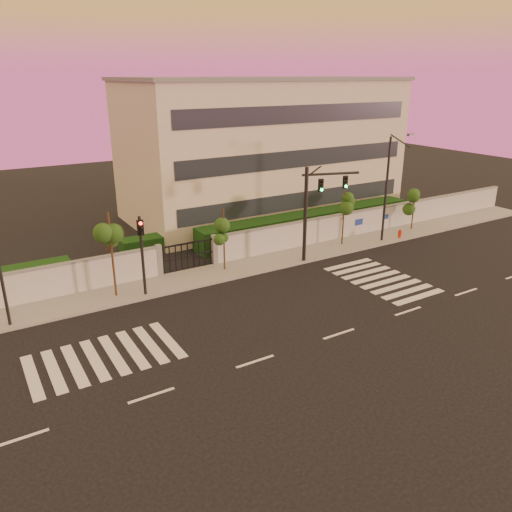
% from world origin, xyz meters
% --- Properties ---
extents(ground, '(120.00, 120.00, 0.00)m').
position_xyz_m(ground, '(0.00, 0.00, 0.00)').
color(ground, black).
rests_on(ground, ground).
extents(sidewalk, '(60.00, 3.00, 0.15)m').
position_xyz_m(sidewalk, '(0.00, 10.50, 0.07)').
color(sidewalk, gray).
rests_on(sidewalk, ground).
extents(perimeter_wall, '(60.00, 0.36, 2.20)m').
position_xyz_m(perimeter_wall, '(0.10, 12.00, 1.07)').
color(perimeter_wall, '#A9ABB0').
rests_on(perimeter_wall, ground).
extents(hedge_row, '(41.00, 4.25, 1.80)m').
position_xyz_m(hedge_row, '(1.17, 14.74, 0.82)').
color(hedge_row, black).
rests_on(hedge_row, ground).
extents(institutional_building, '(24.40, 12.40, 12.25)m').
position_xyz_m(institutional_building, '(9.00, 21.99, 6.16)').
color(institutional_building, beige).
rests_on(institutional_building, ground).
extents(road_markings, '(57.00, 7.62, 0.02)m').
position_xyz_m(road_markings, '(-1.58, 3.76, 0.01)').
color(road_markings, silver).
rests_on(road_markings, ground).
extents(street_tree_c, '(1.57, 1.25, 5.24)m').
position_xyz_m(street_tree_c, '(-8.38, 10.28, 3.85)').
color(street_tree_c, '#382314').
rests_on(street_tree_c, ground).
extents(street_tree_d, '(1.31, 1.04, 4.30)m').
position_xyz_m(street_tree_d, '(-0.94, 10.66, 3.16)').
color(street_tree_d, '#382314').
rests_on(street_tree_d, ground).
extents(street_tree_e, '(1.41, 1.12, 4.32)m').
position_xyz_m(street_tree_e, '(9.29, 10.67, 3.18)').
color(street_tree_e, '#382314').
rests_on(street_tree_e, ground).
extents(street_tree_f, '(1.34, 1.06, 3.35)m').
position_xyz_m(street_tree_f, '(16.95, 10.70, 2.47)').
color(street_tree_f, '#382314').
rests_on(street_tree_f, ground).
extents(traffic_signal_main, '(4.17, 1.44, 6.71)m').
position_xyz_m(traffic_signal_main, '(5.46, 9.27, 4.24)').
color(traffic_signal_main, black).
rests_on(traffic_signal_main, ground).
extents(traffic_signal_secondary, '(0.38, 0.36, 4.94)m').
position_xyz_m(traffic_signal_secondary, '(-6.85, 9.55, 3.13)').
color(traffic_signal_secondary, black).
rests_on(traffic_signal_secondary, ground).
extents(streetlight_east, '(0.51, 2.05, 8.54)m').
position_xyz_m(streetlight_east, '(12.58, 9.58, 4.61)').
color(streetlight_east, black).
rests_on(streetlight_east, ground).
extents(fire_hydrant, '(0.32, 0.30, 0.81)m').
position_xyz_m(fire_hydrant, '(14.28, 9.49, 0.41)').
color(fire_hydrant, red).
rests_on(fire_hydrant, ground).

